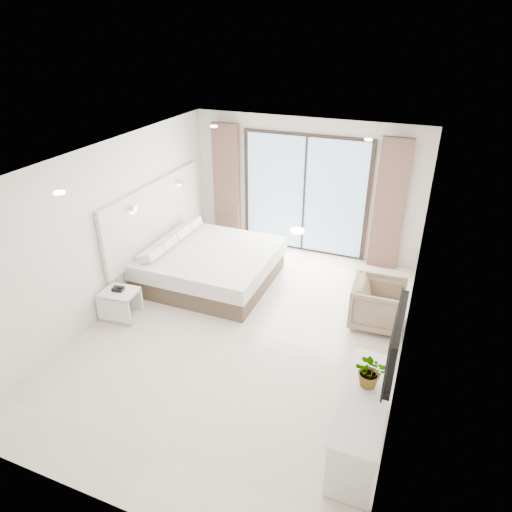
{
  "coord_description": "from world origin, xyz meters",
  "views": [
    {
      "loc": [
        2.3,
        -5.24,
        4.29
      ],
      "look_at": [
        0.03,
        0.4,
        1.13
      ],
      "focal_mm": 32.0,
      "sensor_mm": 36.0,
      "label": 1
    }
  ],
  "objects_px": {
    "bed": "(210,265)",
    "nightstand": "(121,304)",
    "console_desk": "(363,411)",
    "armchair": "(378,302)"
  },
  "relations": [
    {
      "from": "console_desk",
      "to": "armchair",
      "type": "distance_m",
      "value": 2.48
    },
    {
      "from": "bed",
      "to": "console_desk",
      "type": "bearing_deg",
      "value": -39.89
    },
    {
      "from": "nightstand",
      "to": "armchair",
      "type": "xyz_separation_m",
      "value": [
        3.83,
        1.34,
        0.16
      ]
    },
    {
      "from": "nightstand",
      "to": "bed",
      "type": "bearing_deg",
      "value": 58.26
    },
    {
      "from": "nightstand",
      "to": "console_desk",
      "type": "bearing_deg",
      "value": -20.97
    },
    {
      "from": "bed",
      "to": "console_desk",
      "type": "distance_m",
      "value": 4.22
    },
    {
      "from": "bed",
      "to": "nightstand",
      "type": "height_order",
      "value": "bed"
    },
    {
      "from": "bed",
      "to": "armchair",
      "type": "relative_size",
      "value": 2.74
    },
    {
      "from": "nightstand",
      "to": "console_desk",
      "type": "height_order",
      "value": "console_desk"
    },
    {
      "from": "bed",
      "to": "console_desk",
      "type": "xyz_separation_m",
      "value": [
        3.24,
        -2.7,
        0.23
      ]
    }
  ]
}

